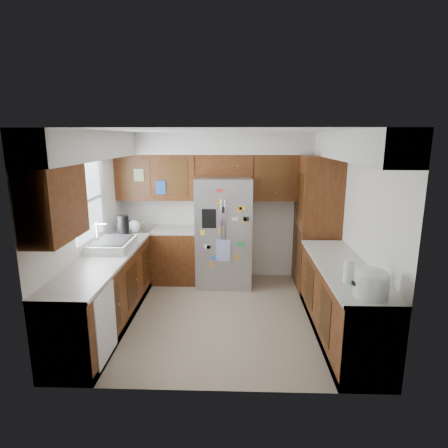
% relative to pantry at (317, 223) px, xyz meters
% --- Properties ---
extents(floor, '(3.60, 3.60, 0.00)m').
position_rel_pantry_xyz_m(floor, '(-1.50, -1.15, -1.07)').
color(floor, gray).
rests_on(floor, ground).
extents(room_shell, '(3.64, 3.24, 2.52)m').
position_rel_pantry_xyz_m(room_shell, '(-1.61, -0.79, 0.75)').
color(room_shell, white).
rests_on(room_shell, ground).
extents(left_counter_run, '(1.36, 3.20, 0.92)m').
position_rel_pantry_xyz_m(left_counter_run, '(-2.86, -1.12, -0.65)').
color(left_counter_run, '#421E0C').
rests_on(left_counter_run, ground).
extents(right_counter_run, '(0.63, 2.25, 0.92)m').
position_rel_pantry_xyz_m(right_counter_run, '(0.00, -1.62, -0.65)').
color(right_counter_run, '#421E0C').
rests_on(right_counter_run, ground).
extents(pantry, '(0.60, 0.90, 2.15)m').
position_rel_pantry_xyz_m(pantry, '(0.00, 0.00, 0.00)').
color(pantry, '#421E0C').
rests_on(pantry, ground).
extents(fridge, '(0.90, 0.79, 1.80)m').
position_rel_pantry_xyz_m(fridge, '(-1.50, 0.05, -0.17)').
color(fridge, gray).
rests_on(fridge, ground).
extents(bridge_cabinet, '(0.96, 0.34, 0.35)m').
position_rel_pantry_xyz_m(bridge_cabinet, '(-1.50, 0.28, 0.90)').
color(bridge_cabinet, '#421E0C').
rests_on(bridge_cabinet, fridge).
extents(fridge_top_items, '(0.85, 0.31, 0.27)m').
position_rel_pantry_xyz_m(fridge_top_items, '(-1.47, 0.26, 1.20)').
color(fridge_top_items, '#1234BC').
rests_on(fridge_top_items, bridge_cabinet).
extents(sink_assembly, '(0.52, 0.70, 0.37)m').
position_rel_pantry_xyz_m(sink_assembly, '(-3.00, -1.05, -0.09)').
color(sink_assembly, white).
rests_on(sink_assembly, left_counter_run).
extents(left_counter_clutter, '(0.37, 0.88, 0.38)m').
position_rel_pantry_xyz_m(left_counter_clutter, '(-2.99, -0.34, -0.02)').
color(left_counter_clutter, black).
rests_on(left_counter_clutter, left_counter_run).
extents(rice_cooker, '(0.34, 0.33, 0.29)m').
position_rel_pantry_xyz_m(rice_cooker, '(-0.00, -2.53, -0.00)').
color(rice_cooker, silver).
rests_on(rice_cooker, right_counter_run).
extents(paper_towel, '(0.11, 0.11, 0.24)m').
position_rel_pantry_xyz_m(paper_towel, '(-0.11, -2.17, -0.03)').
color(paper_towel, white).
rests_on(paper_towel, right_counter_run).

